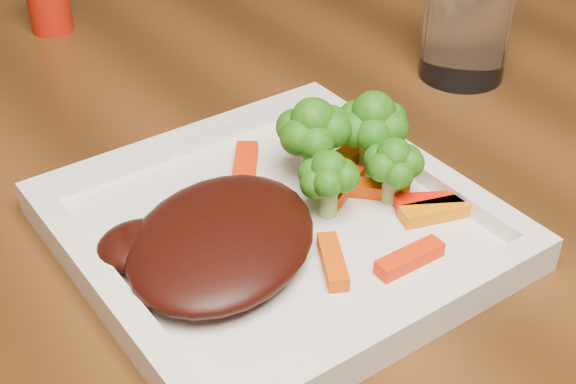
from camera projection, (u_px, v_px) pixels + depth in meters
plate at (276, 233)px, 0.56m from camera, size 0.27×0.27×0.01m
steak at (222, 240)px, 0.52m from camera, size 0.19×0.18×0.03m
broccoli_0 at (313, 138)px, 0.59m from camera, size 0.08×0.08×0.07m
broccoli_1 at (372, 133)px, 0.60m from camera, size 0.07×0.07×0.06m
broccoli_2 at (393, 166)px, 0.56m from camera, size 0.06×0.06×0.06m
broccoli_3 at (329, 178)px, 0.55m from camera, size 0.06×0.06×0.06m
carrot_0 at (410, 258)px, 0.52m from camera, size 0.05×0.01×0.01m
carrot_1 at (441, 210)px, 0.56m from camera, size 0.06×0.03×0.01m
carrot_2 at (333, 261)px, 0.52m from camera, size 0.03×0.05×0.01m
carrot_3 at (353, 153)px, 0.62m from camera, size 0.06×0.03×0.01m
carrot_4 at (245, 168)px, 0.61m from camera, size 0.05×0.06×0.01m
carrot_5 at (374, 189)px, 0.58m from camera, size 0.05×0.05×0.01m
carrot_6 at (343, 187)px, 0.59m from camera, size 0.05×0.03×0.01m
drinking_glass at (468, 16)px, 0.73m from camera, size 0.09×0.09×0.12m
carrot_7 at (434, 203)px, 0.57m from camera, size 0.06×0.04×0.01m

